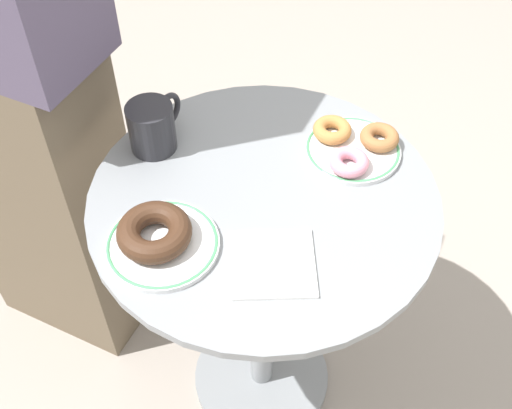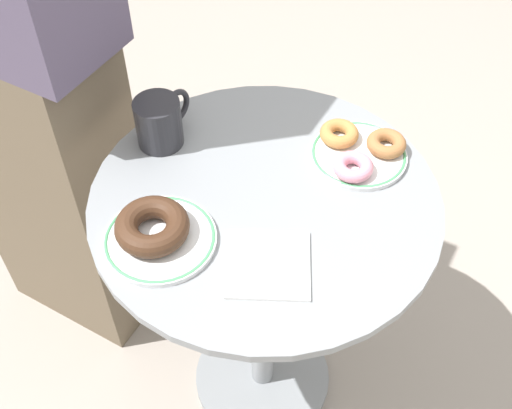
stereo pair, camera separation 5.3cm
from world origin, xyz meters
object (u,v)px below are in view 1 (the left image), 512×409
at_px(plate_left, 163,244).
at_px(cafe_table, 263,272).
at_px(paper_napkin, 273,263).
at_px(donut_old_fashioned, 332,130).
at_px(plate_right, 353,150).
at_px(donut_chocolate, 154,232).
at_px(donut_pink_frosted, 349,162).
at_px(coffee_mug, 153,126).
at_px(donut_cinnamon, 379,137).

bearing_deg(plate_left, cafe_table, 11.97).
xyz_separation_m(plate_left, paper_napkin, (0.16, -0.10, -0.00)).
relative_size(cafe_table, donut_old_fashioned, 9.56).
bearing_deg(plate_right, donut_chocolate, -169.63).
bearing_deg(plate_right, donut_old_fashioned, 114.04).
bearing_deg(donut_pink_frosted, donut_old_fashioned, 83.22).
distance_m(cafe_table, donut_pink_frosted, 0.31).
bearing_deg(coffee_mug, donut_pink_frosted, -32.78).
distance_m(plate_right, coffee_mug, 0.39).
bearing_deg(cafe_table, plate_left, -168.03).
xyz_separation_m(donut_pink_frosted, paper_napkin, (-0.21, -0.15, -0.02)).
bearing_deg(donut_old_fashioned, paper_napkin, -133.27).
height_order(plate_left, donut_chocolate, donut_chocolate).
bearing_deg(paper_napkin, donut_chocolate, 145.73).
distance_m(donut_old_fashioned, coffee_mug, 0.35).
xyz_separation_m(cafe_table, coffee_mug, (-0.15, 0.20, 0.29)).
bearing_deg(paper_napkin, donut_cinnamon, 31.75).
bearing_deg(plate_left, coffee_mug, 76.79).
bearing_deg(donut_chocolate, donut_pink_frosted, 5.03).
bearing_deg(paper_napkin, coffee_mug, 106.09).
bearing_deg(paper_napkin, plate_right, 37.65).
relative_size(donut_cinnamon, donut_old_fashioned, 1.00).
bearing_deg(donut_cinnamon, cafe_table, -171.57).
relative_size(donut_old_fashioned, coffee_mug, 0.63).
xyz_separation_m(cafe_table, paper_napkin, (-0.04, -0.15, 0.24)).
height_order(donut_pink_frosted, paper_napkin, donut_pink_frosted).
xyz_separation_m(donut_pink_frosted, coffee_mug, (-0.32, 0.20, 0.02)).
height_order(cafe_table, paper_napkin, paper_napkin).
relative_size(donut_chocolate, donut_pink_frosted, 1.68).
bearing_deg(donut_pink_frosted, donut_chocolate, -174.97).
bearing_deg(donut_old_fashioned, donut_chocolate, -162.41).
xyz_separation_m(plate_left, plate_right, (0.41, 0.09, -0.00)).
xyz_separation_m(plate_left, donut_old_fashioned, (0.38, 0.13, 0.02)).
relative_size(donut_cinnamon, coffee_mug, 0.63).
xyz_separation_m(donut_cinnamon, donut_old_fashioned, (-0.07, 0.05, 0.00)).
height_order(plate_right, coffee_mug, coffee_mug).
height_order(donut_cinnamon, donut_old_fashioned, same).
relative_size(cafe_table, plate_left, 3.73).
bearing_deg(paper_napkin, plate_left, 146.72).
distance_m(donut_cinnamon, coffee_mug, 0.44).
height_order(donut_chocolate, coffee_mug, coffee_mug).
bearing_deg(donut_cinnamon, donut_old_fashioned, 144.43).
bearing_deg(donut_old_fashioned, plate_left, -160.71).
distance_m(cafe_table, coffee_mug, 0.38).
xyz_separation_m(plate_left, donut_chocolate, (-0.01, 0.01, 0.03)).
bearing_deg(donut_chocolate, cafe_table, 8.90).
relative_size(donut_cinnamon, paper_napkin, 0.54).
xyz_separation_m(donut_cinnamon, donut_pink_frosted, (-0.09, -0.04, 0.00)).
distance_m(plate_right, donut_chocolate, 0.42).
relative_size(donut_cinnamon, donut_pink_frosted, 1.00).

